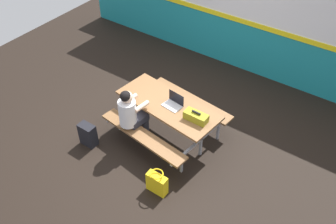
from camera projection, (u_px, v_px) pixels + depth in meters
ground_plane at (161, 131)px, 6.89m from camera, size 10.00×10.00×0.02m
accent_backdrop at (236, 13)px, 7.73m from camera, size 8.00×0.14×2.60m
picnic_table_main at (168, 111)px, 6.43m from camera, size 1.94×1.75×0.74m
student_nearer at (131, 113)px, 6.20m from camera, size 0.39×0.54×1.21m
laptop_silver at (174, 103)px, 6.26m from camera, size 0.34×0.26×0.22m
toolbox_grey at (196, 117)px, 5.97m from camera, size 0.40×0.18×0.18m
backpack_dark at (88, 135)px, 6.50m from camera, size 0.30×0.22×0.44m
tote_bag_bright at (157, 183)px, 5.74m from camera, size 0.34×0.21×0.43m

